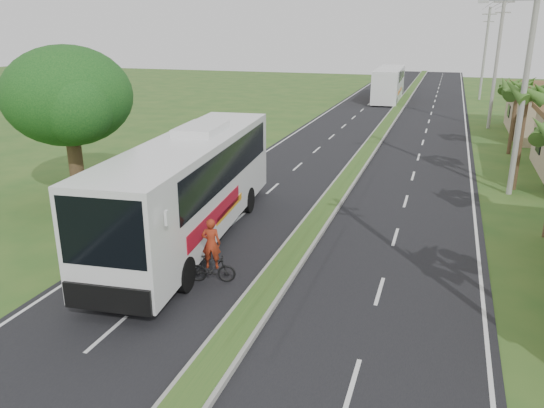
% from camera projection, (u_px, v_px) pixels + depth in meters
% --- Properties ---
extents(ground, '(180.00, 180.00, 0.00)m').
position_uv_depth(ground, '(221.00, 357.00, 13.95)').
color(ground, '#2C541E').
rests_on(ground, ground).
extents(road_asphalt, '(14.00, 160.00, 0.02)m').
position_uv_depth(road_asphalt, '(353.00, 171.00, 31.97)').
color(road_asphalt, black).
rests_on(road_asphalt, ground).
extents(median_strip, '(1.20, 160.00, 0.18)m').
position_uv_depth(median_strip, '(354.00, 170.00, 31.94)').
color(median_strip, gray).
rests_on(median_strip, ground).
extents(lane_edge_left, '(0.12, 160.00, 0.01)m').
position_uv_depth(lane_edge_left, '(250.00, 163.00, 33.96)').
color(lane_edge_left, silver).
rests_on(lane_edge_left, ground).
extents(lane_edge_right, '(0.12, 160.00, 0.01)m').
position_uv_depth(lane_edge_right, '(471.00, 181.00, 29.97)').
color(lane_edge_right, silver).
rests_on(lane_edge_right, ground).
extents(palm_verge_c, '(2.40, 2.40, 5.85)m').
position_uv_depth(palm_verge_c, '(528.00, 92.00, 26.83)').
color(palm_verge_c, '#473321').
rests_on(palm_verge_c, ground).
extents(palm_verge_d, '(2.40, 2.40, 5.25)m').
position_uv_depth(palm_verge_d, '(518.00, 87.00, 34.97)').
color(palm_verge_d, '#473321').
rests_on(palm_verge_d, ground).
extents(shade_tree, '(6.30, 6.00, 7.54)m').
position_uv_depth(shade_tree, '(67.00, 99.00, 24.99)').
color(shade_tree, '#473321').
rests_on(shade_tree, ground).
extents(utility_pole_b, '(3.20, 0.28, 12.00)m').
position_uv_depth(utility_pole_b, '(526.00, 71.00, 25.67)').
color(utility_pole_b, gray).
rests_on(utility_pole_b, ground).
extents(utility_pole_c, '(1.60, 0.28, 11.00)m').
position_uv_depth(utility_pole_c, '(497.00, 60.00, 43.86)').
color(utility_pole_c, gray).
rests_on(utility_pole_c, ground).
extents(utility_pole_d, '(1.60, 0.28, 10.50)m').
position_uv_depth(utility_pole_d, '(485.00, 53.00, 61.95)').
color(utility_pole_d, gray).
rests_on(utility_pole_d, ground).
extents(coach_bus_main, '(4.26, 14.02, 4.46)m').
position_uv_depth(coach_bus_main, '(192.00, 181.00, 21.07)').
color(coach_bus_main, white).
rests_on(coach_bus_main, ground).
extents(coach_bus_far, '(3.15, 12.89, 3.73)m').
position_uv_depth(coach_bus_far, '(389.00, 82.00, 62.70)').
color(coach_bus_far, white).
rests_on(coach_bus_far, ground).
extents(motorcyclist, '(1.66, 0.85, 2.30)m').
position_uv_depth(motorcyclist, '(212.00, 259.00, 17.79)').
color(motorcyclist, black).
rests_on(motorcyclist, ground).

